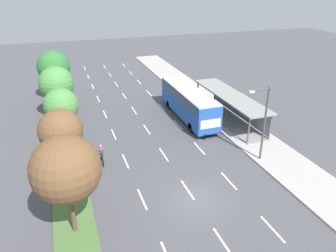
% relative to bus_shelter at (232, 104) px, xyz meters
% --- Properties ---
extents(ground_plane, '(140.00, 140.00, 0.00)m').
position_rel_bus_shelter_xyz_m(ground_plane, '(-9.53, -11.97, -1.87)').
color(ground_plane, '#4C4C51').
extents(median_strip, '(2.60, 52.00, 0.12)m').
position_rel_bus_shelter_xyz_m(median_strip, '(-17.83, 8.03, -1.81)').
color(median_strip, '#4C7038').
rests_on(median_strip, ground).
extents(sidewalk_right, '(4.50, 52.00, 0.15)m').
position_rel_bus_shelter_xyz_m(sidewalk_right, '(-0.28, 8.03, -1.79)').
color(sidewalk_right, '#ADAAA3').
rests_on(sidewalk_right, ground).
extents(lane_divider_left, '(0.14, 47.48, 0.01)m').
position_rel_bus_shelter_xyz_m(lane_divider_left, '(-13.03, 6.27, -1.86)').
color(lane_divider_left, white).
rests_on(lane_divider_left, ground).
extents(lane_divider_center, '(0.14, 47.48, 0.01)m').
position_rel_bus_shelter_xyz_m(lane_divider_center, '(-9.53, 6.27, -1.86)').
color(lane_divider_center, white).
rests_on(lane_divider_center, ground).
extents(lane_divider_right, '(0.14, 47.48, 0.01)m').
position_rel_bus_shelter_xyz_m(lane_divider_right, '(-6.03, 6.27, -1.86)').
color(lane_divider_right, white).
rests_on(lane_divider_right, ground).
extents(bus_shelter, '(2.90, 12.57, 2.86)m').
position_rel_bus_shelter_xyz_m(bus_shelter, '(0.00, 0.00, 0.00)').
color(bus_shelter, gray).
rests_on(bus_shelter, sidewalk_right).
extents(bus, '(2.54, 11.29, 3.37)m').
position_rel_bus_shelter_xyz_m(bus, '(-4.28, 2.05, 0.20)').
color(bus, '#2356B2').
rests_on(bus, ground).
extents(cyclist, '(0.46, 1.82, 1.71)m').
position_rel_bus_shelter_xyz_m(cyclist, '(-14.97, -4.62, -1.08)').
color(cyclist, black).
rests_on(cyclist, ground).
extents(median_tree_nearest, '(4.06, 4.06, 6.45)m').
position_rel_bus_shelter_xyz_m(median_tree_nearest, '(-17.81, -12.34, 2.66)').
color(median_tree_nearest, brown).
rests_on(median_tree_nearest, median_strip).
extents(median_tree_second, '(3.32, 3.32, 5.62)m').
position_rel_bus_shelter_xyz_m(median_tree_second, '(-17.91, -5.86, 2.20)').
color(median_tree_second, brown).
rests_on(median_tree_second, median_strip).
extents(median_tree_third, '(3.19, 3.19, 5.24)m').
position_rel_bus_shelter_xyz_m(median_tree_third, '(-17.66, 0.61, 1.88)').
color(median_tree_third, brown).
rests_on(median_tree_third, median_strip).
extents(median_tree_fourth, '(3.77, 3.77, 5.75)m').
position_rel_bus_shelter_xyz_m(median_tree_fourth, '(-17.87, 7.09, 2.11)').
color(median_tree_fourth, brown).
rests_on(median_tree_fourth, median_strip).
extents(median_tree_fifth, '(4.07, 4.07, 6.20)m').
position_rel_bus_shelter_xyz_m(median_tree_fifth, '(-17.98, 13.56, 2.41)').
color(median_tree_fifth, brown).
rests_on(median_tree_fifth, median_strip).
extents(streetlight, '(1.91, 0.24, 6.50)m').
position_rel_bus_shelter_xyz_m(streetlight, '(-2.11, -8.63, 2.02)').
color(streetlight, '#4C4C51').
rests_on(streetlight, sidewalk_right).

